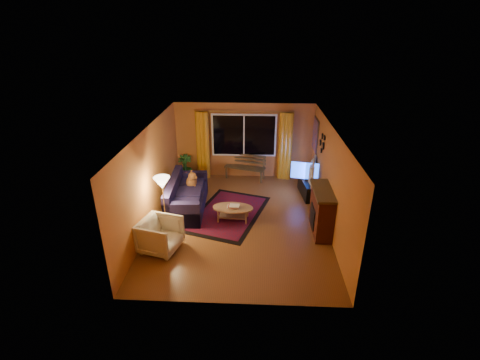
{
  "coord_description": "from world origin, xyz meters",
  "views": [
    {
      "loc": [
        0.4,
        -7.96,
        4.78
      ],
      "look_at": [
        0.0,
        0.3,
        1.05
      ],
      "focal_mm": 26.0,
      "sensor_mm": 36.0,
      "label": 1
    }
  ],
  "objects_px": {
    "bench": "(245,173)",
    "coffee_table": "(233,214)",
    "armchair": "(160,234)",
    "sofa": "(187,194)",
    "floor_lamp": "(164,204)",
    "tv_console": "(308,188)"
  },
  "relations": [
    {
      "from": "bench",
      "to": "armchair",
      "type": "xyz_separation_m",
      "value": [
        -1.78,
        -4.13,
        0.23
      ]
    },
    {
      "from": "armchair",
      "to": "coffee_table",
      "type": "bearing_deg",
      "value": -32.91
    },
    {
      "from": "coffee_table",
      "to": "floor_lamp",
      "type": "bearing_deg",
      "value": -162.03
    },
    {
      "from": "floor_lamp",
      "to": "tv_console",
      "type": "distance_m",
      "value": 4.4
    },
    {
      "from": "tv_console",
      "to": "armchair",
      "type": "bearing_deg",
      "value": -147.88
    },
    {
      "from": "sofa",
      "to": "tv_console",
      "type": "height_order",
      "value": "sofa"
    },
    {
      "from": "floor_lamp",
      "to": "tv_console",
      "type": "relative_size",
      "value": 1.26
    },
    {
      "from": "armchair",
      "to": "tv_console",
      "type": "height_order",
      "value": "armchair"
    },
    {
      "from": "sofa",
      "to": "coffee_table",
      "type": "distance_m",
      "value": 1.46
    },
    {
      "from": "bench",
      "to": "sofa",
      "type": "distance_m",
      "value": 2.66
    },
    {
      "from": "armchair",
      "to": "floor_lamp",
      "type": "xyz_separation_m",
      "value": [
        -0.1,
        0.87,
        0.29
      ]
    },
    {
      "from": "sofa",
      "to": "armchair",
      "type": "height_order",
      "value": "sofa"
    },
    {
      "from": "tv_console",
      "to": "coffee_table",
      "type": "bearing_deg",
      "value": -150.56
    },
    {
      "from": "sofa",
      "to": "tv_console",
      "type": "xyz_separation_m",
      "value": [
        3.49,
        1.0,
        -0.2
      ]
    },
    {
      "from": "sofa",
      "to": "bench",
      "type": "bearing_deg",
      "value": 51.77
    },
    {
      "from": "floor_lamp",
      "to": "coffee_table",
      "type": "distance_m",
      "value": 1.82
    },
    {
      "from": "bench",
      "to": "armchair",
      "type": "relative_size",
      "value": 1.57
    },
    {
      "from": "bench",
      "to": "coffee_table",
      "type": "bearing_deg",
      "value": -77.89
    },
    {
      "from": "armchair",
      "to": "bench",
      "type": "bearing_deg",
      "value": -8.17
    },
    {
      "from": "sofa",
      "to": "floor_lamp",
      "type": "bearing_deg",
      "value": -110.02
    },
    {
      "from": "bench",
      "to": "tv_console",
      "type": "xyz_separation_m",
      "value": [
        1.96,
        -1.15,
        0.04
      ]
    },
    {
      "from": "sofa",
      "to": "floor_lamp",
      "type": "height_order",
      "value": "floor_lamp"
    }
  ]
}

